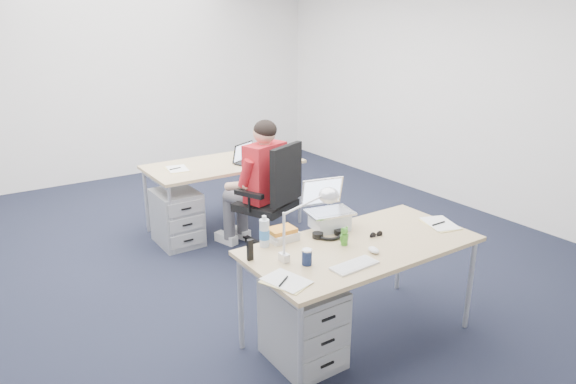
% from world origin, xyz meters
% --- Properties ---
extents(floor, '(7.00, 7.00, 0.00)m').
position_xyz_m(floor, '(0.00, 0.00, 0.00)').
color(floor, black).
rests_on(floor, ground).
extents(room, '(6.02, 7.02, 2.80)m').
position_xyz_m(room, '(0.00, 0.00, 1.71)').
color(room, white).
rests_on(room, ground).
extents(desk_near, '(1.60, 0.80, 0.73)m').
position_xyz_m(desk_near, '(0.06, -1.49, 0.68)').
color(desk_near, tan).
rests_on(desk_near, ground).
extents(desk_far, '(1.60, 0.80, 0.73)m').
position_xyz_m(desk_far, '(0.23, 0.90, 0.68)').
color(desk_far, tan).
rests_on(desk_far, ground).
extents(office_chair, '(0.92, 0.92, 1.10)m').
position_xyz_m(office_chair, '(0.27, 0.05, 0.31)').
color(office_chair, black).
rests_on(office_chair, ground).
extents(seated_person, '(0.53, 0.76, 1.30)m').
position_xyz_m(seated_person, '(0.22, 0.23, 0.66)').
color(seated_person, red).
rests_on(seated_person, ground).
extents(drawer_pedestal_near, '(0.40, 0.50, 0.55)m').
position_xyz_m(drawer_pedestal_near, '(-0.42, -1.48, 0.28)').
color(drawer_pedestal_near, '#9DA0A2').
rests_on(drawer_pedestal_near, ground).
extents(drawer_pedestal_far, '(0.40, 0.50, 0.55)m').
position_xyz_m(drawer_pedestal_far, '(-0.37, 0.79, 0.28)').
color(drawer_pedestal_far, '#9DA0A2').
rests_on(drawer_pedestal_far, ground).
extents(silver_laptop, '(0.37, 0.31, 0.34)m').
position_xyz_m(silver_laptop, '(0.04, -1.15, 0.90)').
color(silver_laptop, silver).
rests_on(silver_laptop, desk_near).
extents(wireless_keyboard, '(0.31, 0.14, 0.02)m').
position_xyz_m(wireless_keyboard, '(-0.21, -1.72, 0.74)').
color(wireless_keyboard, white).
rests_on(wireless_keyboard, desk_near).
extents(computer_mouse, '(0.08, 0.11, 0.03)m').
position_xyz_m(computer_mouse, '(0.03, -1.63, 0.75)').
color(computer_mouse, white).
rests_on(computer_mouse, desk_near).
extents(headphones, '(0.28, 0.24, 0.04)m').
position_xyz_m(headphones, '(-0.05, -1.26, 0.75)').
color(headphones, black).
rests_on(headphones, desk_near).
extents(can_koozie, '(0.07, 0.07, 0.10)m').
position_xyz_m(can_koozie, '(-0.44, -1.53, 0.78)').
color(can_koozie, '#162145').
rests_on(can_koozie, desk_near).
extents(water_bottle, '(0.09, 0.09, 0.22)m').
position_xyz_m(water_bottle, '(-0.51, -1.16, 0.84)').
color(water_bottle, silver).
rests_on(water_bottle, desk_near).
extents(bear_figurine, '(0.08, 0.06, 0.13)m').
position_xyz_m(bear_figurine, '(-0.05, -1.43, 0.79)').
color(bear_figurine, '#298022').
rests_on(bear_figurine, desk_near).
extents(book_stack, '(0.24, 0.21, 0.09)m').
position_xyz_m(book_stack, '(-0.35, -1.14, 0.77)').
color(book_stack, silver).
rests_on(book_stack, desk_near).
extents(cordless_phone, '(0.04, 0.03, 0.14)m').
position_xyz_m(cordless_phone, '(-0.69, -1.29, 0.80)').
color(cordless_phone, black).
rests_on(cordless_phone, desk_near).
extents(papers_left, '(0.25, 0.31, 0.01)m').
position_xyz_m(papers_left, '(-0.67, -1.65, 0.73)').
color(papers_left, '#E3D283').
rests_on(papers_left, desk_near).
extents(papers_right, '(0.27, 0.32, 0.01)m').
position_xyz_m(papers_right, '(0.76, -1.55, 0.73)').
color(papers_right, '#E3D283').
rests_on(papers_right, desk_near).
extents(sunglasses, '(0.11, 0.06, 0.02)m').
position_xyz_m(sunglasses, '(0.22, -1.45, 0.74)').
color(sunglasses, black).
rests_on(sunglasses, desk_near).
extents(desk_lamp, '(0.41, 0.26, 0.44)m').
position_xyz_m(desk_lamp, '(-0.40, -1.42, 0.95)').
color(desk_lamp, silver).
rests_on(desk_lamp, desk_near).
extents(dark_laptop, '(0.40, 0.40, 0.22)m').
position_xyz_m(dark_laptop, '(0.47, 0.72, 0.84)').
color(dark_laptop, black).
rests_on(dark_laptop, desk_far).
extents(far_cup, '(0.08, 0.08, 0.09)m').
position_xyz_m(far_cup, '(0.61, 1.03, 0.77)').
color(far_cup, white).
rests_on(far_cup, desk_far).
extents(far_papers, '(0.22, 0.29, 0.01)m').
position_xyz_m(far_papers, '(-0.28, 0.93, 0.73)').
color(far_papers, white).
rests_on(far_papers, desk_far).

